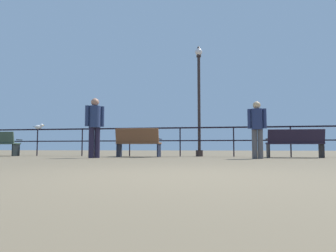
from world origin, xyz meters
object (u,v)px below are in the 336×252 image
object	(u,v)px
person_by_bench	(95,124)
lamppost_center	(199,98)
seagull_on_rail	(39,127)
bench_near_left	(138,141)
bench_near_right	(295,142)
person_at_railing	(257,126)

from	to	relation	value
person_by_bench	lamppost_center	bearing A→B (deg)	35.97
person_by_bench	seagull_on_rail	world-z (taller)	person_by_bench
lamppost_center	bench_near_left	bearing A→B (deg)	-154.76
bench_near_left	bench_near_right	bearing A→B (deg)	0.11
person_at_railing	bench_near_left	bearing A→B (deg)	164.16
lamppost_center	seagull_on_rail	distance (m)	6.31
bench_near_left	lamppost_center	distance (m)	2.72
bench_near_right	lamppost_center	xyz separation A→B (m)	(-3.02, 0.93, 1.61)
person_by_bench	person_at_railing	world-z (taller)	person_by_bench
bench_near_right	person_by_bench	world-z (taller)	person_by_bench
bench_near_right	seagull_on_rail	world-z (taller)	seagull_on_rail
bench_near_left	bench_near_right	world-z (taller)	bench_near_left
bench_near_left	person_by_bench	xyz separation A→B (m)	(-1.02, -1.25, 0.52)
seagull_on_rail	bench_near_right	bearing A→B (deg)	-4.88
bench_near_right	bench_near_left	bearing A→B (deg)	-179.89
bench_near_left	lamppost_center	size ratio (longest dim) A/B	0.37
bench_near_left	seagull_on_rail	bearing A→B (deg)	169.31
person_by_bench	seagull_on_rail	distance (m)	3.81
bench_near_right	lamppost_center	size ratio (longest dim) A/B	0.42
person_by_bench	seagull_on_rail	size ratio (longest dim) A/B	4.46
person_by_bench	person_at_railing	distance (m)	4.80
bench_near_right	seagull_on_rail	bearing A→B (deg)	175.12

